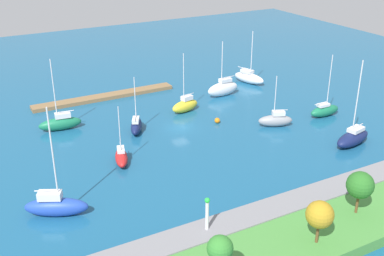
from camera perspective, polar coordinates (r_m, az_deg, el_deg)
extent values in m
plane|color=#19567F|center=(76.18, -1.43, 0.03)|extent=(160.00, 160.00, 0.00)
cube|color=olive|center=(90.00, -10.38, 3.70)|extent=(26.64, 2.56, 0.66)
cube|color=gray|center=(55.96, 11.60, -9.20)|extent=(68.76, 3.62, 1.46)
cube|color=#478C3D|center=(52.73, 15.48, -12.03)|extent=(45.14, 8.08, 1.31)
cylinder|color=silver|center=(49.23, 1.81, -10.46)|extent=(0.36, 0.36, 3.20)
sphere|color=green|center=(48.21, 1.84, -8.64)|extent=(0.56, 0.56, 0.56)
cylinder|color=brown|center=(49.50, 14.79, -11.93)|extent=(0.29, 0.29, 2.41)
sphere|color=#AD841E|center=(48.36, 15.04, -9.97)|extent=(2.77, 2.77, 2.77)
sphere|color=#337F2D|center=(41.22, 3.38, -14.16)|extent=(2.28, 2.28, 2.28)
cylinder|color=brown|center=(55.17, 19.17, -8.40)|extent=(0.29, 0.29, 2.55)
sphere|color=#286B23|center=(54.09, 19.48, -6.45)|extent=(2.96, 2.96, 2.96)
ellipsoid|color=white|center=(97.55, 6.84, 5.95)|extent=(4.44, 7.39, 2.04)
cube|color=silver|center=(97.46, 6.61, 6.77)|extent=(2.13, 2.84, 0.65)
cylinder|color=silver|center=(95.86, 7.17, 8.92)|extent=(0.17, 0.17, 8.59)
cylinder|color=silver|center=(97.72, 6.30, 7.12)|extent=(1.15, 3.10, 0.13)
ellipsoid|color=#19724C|center=(83.41, 15.59, 1.98)|extent=(5.84, 1.93, 1.85)
cube|color=silver|center=(82.69, 15.44, 2.67)|extent=(2.10, 1.16, 0.47)
cylinder|color=silver|center=(81.86, 16.14, 5.45)|extent=(0.14, 0.14, 8.73)
cylinder|color=silver|center=(82.17, 15.17, 2.85)|extent=(2.70, 0.12, 0.11)
ellipsoid|color=#141E4C|center=(73.99, 18.66, -1.19)|extent=(7.50, 3.96, 2.04)
cube|color=silver|center=(73.93, 19.02, -0.15)|extent=(2.83, 2.02, 0.57)
cylinder|color=silver|center=(71.33, 19.19, 3.44)|extent=(0.17, 0.17, 10.91)
cylinder|color=silver|center=(74.08, 19.22, 0.24)|extent=(2.59, 0.69, 0.14)
ellipsoid|color=gray|center=(77.56, 9.93, 0.87)|extent=(5.78, 3.94, 1.89)
cube|color=silver|center=(77.17, 10.31, 1.77)|extent=(2.26, 1.83, 0.73)
cylinder|color=silver|center=(75.96, 9.95, 3.78)|extent=(0.13, 0.13, 6.54)
cylinder|color=silver|center=(77.08, 10.61, 2.13)|extent=(2.03, 0.98, 0.11)
ellipsoid|color=red|center=(65.78, -8.45, -3.54)|extent=(3.12, 5.33, 1.61)
cube|color=silver|center=(65.68, -8.52, -2.57)|extent=(1.50, 2.04, 0.48)
cylinder|color=silver|center=(63.74, -8.66, -0.29)|extent=(0.12, 0.12, 6.78)
cylinder|color=silver|center=(65.88, -8.56, -2.11)|extent=(0.75, 2.08, 0.10)
ellipsoid|color=yellow|center=(82.14, -0.84, 2.64)|extent=(5.65, 3.00, 2.07)
cube|color=silver|center=(81.90, -0.62, 3.63)|extent=(2.13, 1.52, 0.75)
cylinder|color=silver|center=(80.24, -1.01, 6.05)|extent=(0.13, 0.13, 8.30)
cylinder|color=silver|center=(81.98, -0.39, 4.04)|extent=(2.22, 0.58, 0.10)
ellipsoid|color=#2347B2|center=(56.29, -15.90, -9.07)|extent=(7.33, 5.11, 2.13)
cube|color=silver|center=(55.65, -16.66, -7.74)|extent=(2.87, 2.29, 0.90)
cylinder|color=silver|center=(53.02, -16.32, -3.12)|extent=(0.17, 0.17, 10.96)
cylinder|color=silver|center=(55.43, -17.07, -7.20)|extent=(2.32, 1.27, 0.14)
ellipsoid|color=white|center=(89.84, 3.70, 4.68)|extent=(6.75, 2.49, 2.63)
cube|color=silver|center=(89.61, 4.01, 5.74)|extent=(2.47, 1.38, 0.67)
cylinder|color=silver|center=(88.07, 3.62, 7.84)|extent=(0.16, 0.16, 7.77)
cylinder|color=silver|center=(89.81, 4.33, 6.09)|extent=(2.93, 0.34, 0.13)
ellipsoid|color=#19724C|center=(77.91, -15.49, 0.48)|extent=(6.80, 2.71, 2.01)
cube|color=silver|center=(77.43, -15.22, 1.49)|extent=(2.50, 1.44, 0.80)
cylinder|color=silver|center=(75.86, -16.21, 4.45)|extent=(0.16, 0.16, 9.54)
cylinder|color=silver|center=(77.27, -14.92, 1.92)|extent=(2.65, 0.44, 0.13)
ellipsoid|color=#141E4C|center=(75.02, -6.68, 0.24)|extent=(4.11, 5.87, 1.84)
cube|color=silver|center=(74.11, -6.75, 0.96)|extent=(1.83, 2.29, 0.61)
cylinder|color=silver|center=(73.64, -6.82, 3.47)|extent=(0.14, 0.14, 6.97)
cylinder|color=silver|center=(73.69, -6.79, 1.20)|extent=(1.04, 1.87, 0.11)
sphere|color=orange|center=(77.86, 3.04, 0.90)|extent=(0.90, 0.90, 0.90)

